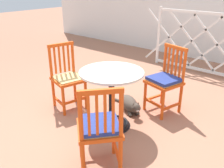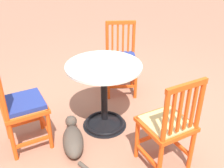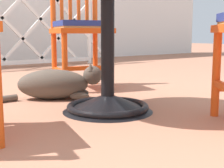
{
  "view_description": "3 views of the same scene",
  "coord_description": "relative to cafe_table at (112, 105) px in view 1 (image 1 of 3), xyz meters",
  "views": [
    {
      "loc": [
        1.88,
        -1.87,
        1.71
      ],
      "look_at": [
        0.03,
        0.33,
        0.49
      ],
      "focal_mm": 39.52,
      "sensor_mm": 36.0,
      "label": 1
    },
    {
      "loc": [
        -1.64,
        1.74,
        1.83
      ],
      "look_at": [
        0.13,
        0.08,
        0.49
      ],
      "focal_mm": 42.83,
      "sensor_mm": 36.0,
      "label": 2
    },
    {
      "loc": [
        -0.87,
        -1.21,
        0.4
      ],
      "look_at": [
        0.13,
        0.12,
        0.16
      ],
      "focal_mm": 52.82,
      "sensor_mm": 36.0,
      "label": 3
    }
  ],
  "objects": [
    {
      "name": "tabby_cat",
      "position": [
        -0.05,
        0.46,
        -0.19
      ],
      "size": [
        0.71,
        0.4,
        0.23
      ],
      "color": "#4C4238",
      "rests_on": "ground_plane"
    },
    {
      "name": "cafe_table",
      "position": [
        0.0,
        0.0,
        0.0
      ],
      "size": [
        0.76,
        0.76,
        0.73
      ],
      "color": "black",
      "rests_on": "ground_plane"
    },
    {
      "name": "ground_plane",
      "position": [
        -0.14,
        -0.18,
        -0.28
      ],
      "size": [
        24.0,
        24.0,
        0.0
      ],
      "primitive_type": "plane",
      "color": "#A36B51"
    },
    {
      "name": "orange_chair_tucked_in",
      "position": [
        -0.8,
        -0.01,
        0.15
      ],
      "size": [
        0.49,
        0.49,
        0.91
      ],
      "color": "#E04C14",
      "rests_on": "ground_plane"
    },
    {
      "name": "lattice_fence_panel",
      "position": [
        0.34,
        2.61,
        0.32
      ],
      "size": [
        3.07,
        0.06,
        1.21
      ],
      "color": "white",
      "rests_on": "ground_plane"
    },
    {
      "name": "orange_chair_facing_out",
      "position": [
        0.41,
        -0.65,
        0.16
      ],
      "size": [
        0.56,
        0.56,
        0.91
      ],
      "color": "#E04C14",
      "rests_on": "ground_plane"
    },
    {
      "name": "orange_chair_by_planter",
      "position": [
        0.3,
        0.76,
        0.16
      ],
      "size": [
        0.49,
        0.49,
        0.91
      ],
      "color": "#E04C14",
      "rests_on": "ground_plane"
    }
  ]
}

